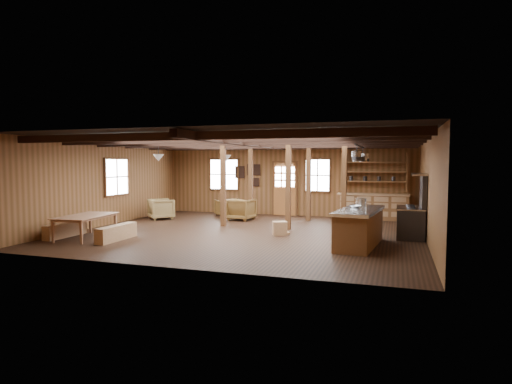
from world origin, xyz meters
TOP-DOWN VIEW (x-y plane):
  - room at (0.00, 0.00)m, footprint 10.04×9.04m
  - ceiling_joists at (0.00, 0.18)m, footprint 9.80×8.82m
  - timber_posts at (0.52, 2.08)m, footprint 3.95×2.35m
  - back_door at (0.00, 4.45)m, footprint 1.02×0.08m
  - window_back_left at (-2.60, 4.46)m, footprint 1.32×0.06m
  - window_back_right at (1.30, 4.46)m, footprint 1.02×0.06m
  - window_left at (-4.96, 0.50)m, footprint 0.14×1.24m
  - notice_boards at (-1.50, 4.46)m, footprint 1.08×0.03m
  - back_counter at (3.40, 4.20)m, footprint 2.55×0.60m
  - pendant_lamps at (-2.25, 1.00)m, footprint 1.86×2.36m
  - pot_rack at (3.25, 0.30)m, footprint 0.36×3.00m
  - kitchen_island at (3.35, -1.04)m, footprint 1.15×2.58m
  - step_stool at (1.03, -0.11)m, footprint 0.54×0.47m
  - commercial_range at (4.65, 0.68)m, footprint 0.77×1.45m
  - dining_table at (-3.90, -2.29)m, footprint 1.19×1.91m
  - bench_wall at (-4.65, -2.29)m, footprint 0.27×1.45m
  - bench_aisle at (-2.94, -2.29)m, footprint 0.28×1.49m
  - armchair_a at (-2.17, 3.54)m, footprint 0.98×0.98m
  - armchair_b at (-1.14, 2.56)m, footprint 0.96×0.98m
  - armchair_c at (-4.05, 1.87)m, footprint 1.17×1.17m
  - counter_pot at (3.30, -0.04)m, footprint 0.30×0.30m
  - bowl at (3.23, -0.84)m, footprint 0.32×0.32m

SIDE VIEW (x-z plane):
  - step_stool at x=1.03m, z-range 0.00..0.40m
  - bench_wall at x=-4.65m, z-range 0.00..0.40m
  - bench_aisle at x=-2.94m, z-range 0.00..0.41m
  - armchair_a at x=-2.17m, z-range 0.00..0.64m
  - dining_table at x=-3.90m, z-range 0.00..0.64m
  - armchair_c at x=-4.05m, z-range 0.00..0.76m
  - armchair_b at x=-1.14m, z-range 0.00..0.79m
  - kitchen_island at x=3.35m, z-range -0.12..1.08m
  - commercial_range at x=4.65m, z-range -0.30..1.49m
  - back_counter at x=3.40m, z-range -0.62..1.83m
  - back_door at x=0.00m, z-range -0.19..1.96m
  - bowl at x=3.23m, z-range 0.94..1.00m
  - counter_pot at x=3.30m, z-range 0.94..1.12m
  - room at x=0.00m, z-range -0.02..2.82m
  - timber_posts at x=0.52m, z-range 0.00..2.80m
  - window_back_left at x=-2.60m, z-range 0.94..2.26m
  - window_back_right at x=1.30m, z-range 0.94..2.26m
  - window_left at x=-4.96m, z-range 0.94..2.26m
  - notice_boards at x=-1.50m, z-range 1.19..2.09m
  - pot_rack at x=3.25m, z-range 2.01..2.46m
  - pendant_lamps at x=-2.25m, z-range 1.92..2.58m
  - ceiling_joists at x=0.00m, z-range 2.59..2.77m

